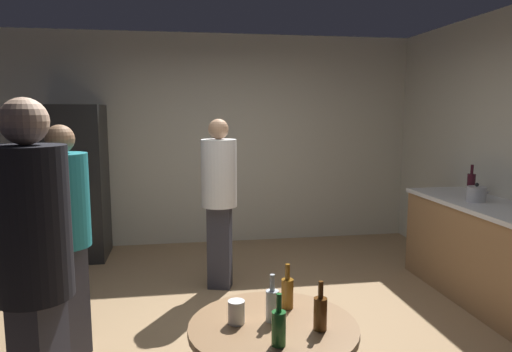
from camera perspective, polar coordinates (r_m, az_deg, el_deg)
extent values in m
cube|color=#9E7C56|center=(3.86, -1.73, -19.42)|extent=(5.20, 5.20, 0.10)
cube|color=beige|center=(6.05, -5.07, 4.41)|extent=(5.32, 0.06, 2.70)
cube|color=black|center=(5.79, -21.50, -0.76)|extent=(0.70, 0.65, 1.80)
cube|color=#262628|center=(5.40, -20.12, -0.31)|extent=(0.03, 0.03, 0.60)
cube|color=olive|center=(4.73, 26.73, -8.79)|extent=(0.60, 1.90, 0.86)
cube|color=silver|center=(4.62, 27.08, -3.43)|extent=(0.64, 1.94, 0.04)
cylinder|color=#B2B2B7|center=(4.70, 25.54, -2.03)|extent=(0.17, 0.17, 0.14)
sphere|color=black|center=(4.69, 25.60, -0.97)|extent=(0.04, 0.04, 0.04)
cone|color=#B2B2B7|center=(4.77, 26.68, -1.81)|extent=(0.09, 0.04, 0.06)
cylinder|color=#3F141E|center=(4.99, 25.00, -1.00)|extent=(0.08, 0.08, 0.22)
cylinder|color=#3F141E|center=(4.97, 25.11, 0.76)|extent=(0.03, 0.03, 0.09)
cylinder|color=olive|center=(2.28, 2.14, -18.22)|extent=(0.80, 0.80, 0.03)
cylinder|color=#8C5919|center=(2.42, 3.89, -14.27)|extent=(0.06, 0.06, 0.15)
cylinder|color=#8C5919|center=(2.38, 3.91, -11.70)|extent=(0.02, 0.02, 0.08)
cylinder|color=#593314|center=(2.22, 7.94, -16.50)|extent=(0.06, 0.06, 0.15)
cylinder|color=#593314|center=(2.17, 8.00, -13.73)|extent=(0.02, 0.02, 0.08)
cylinder|color=#26662D|center=(2.07, 2.82, -18.28)|extent=(0.06, 0.06, 0.15)
cylinder|color=#26662D|center=(2.02, 2.84, -15.36)|extent=(0.02, 0.02, 0.08)
cylinder|color=silver|center=(2.28, 2.02, -15.72)|extent=(0.06, 0.06, 0.15)
cylinder|color=silver|center=(2.23, 2.04, -13.02)|extent=(0.02, 0.02, 0.08)
cylinder|color=white|center=(2.26, -2.44, -16.42)|extent=(0.08, 0.08, 0.11)
cube|color=#2D2D38|center=(3.59, -22.04, -14.20)|extent=(0.26, 0.28, 0.81)
cylinder|color=#1E727A|center=(3.39, -22.67, -2.79)|extent=(0.47, 0.47, 0.64)
sphere|color=#8C6647|center=(3.34, -23.06, 4.23)|extent=(0.19, 0.19, 0.19)
cylinder|color=black|center=(2.31, -26.01, -5.22)|extent=(0.44, 0.44, 0.70)
sphere|color=#D8AD8C|center=(2.26, -26.72, 6.05)|extent=(0.21, 0.21, 0.21)
cube|color=#2D2D38|center=(4.59, -4.50, -8.73)|extent=(0.26, 0.23, 0.82)
cylinder|color=white|center=(4.43, -4.60, 0.36)|extent=(0.42, 0.42, 0.65)
sphere|color=tan|center=(4.39, -4.66, 5.79)|extent=(0.19, 0.19, 0.19)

